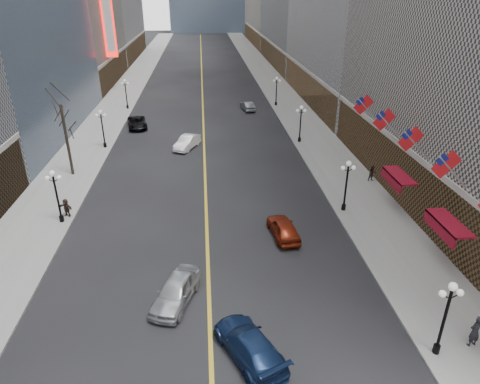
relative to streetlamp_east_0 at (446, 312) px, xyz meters
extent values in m
cube|color=gray|center=(2.20, 56.00, -2.83)|extent=(6.00, 230.00, 0.15)
cube|color=gray|center=(-25.80, 56.00, -2.83)|extent=(6.00, 230.00, 0.15)
cube|color=gold|center=(-11.80, 66.00, -2.89)|extent=(0.25, 200.00, 0.02)
cube|color=#493830|center=(6.60, 15.00, -0.30)|extent=(2.80, 41.00, 5.00)
cube|color=#493830|center=(6.60, 54.00, -0.30)|extent=(2.80, 35.00, 5.00)
cube|color=#493830|center=(6.60, 92.00, -0.30)|extent=(2.80, 39.00, 5.00)
cube|color=#493830|center=(6.60, 135.00, -0.30)|extent=(2.80, 45.00, 5.00)
cube|color=#493830|center=(-30.20, 73.00, -0.30)|extent=(2.80, 29.00, 5.00)
cube|color=#493830|center=(-30.20, 107.00, -0.30)|extent=(2.80, 37.00, 5.00)
cylinder|color=black|center=(0.00, 0.00, -2.50)|extent=(0.36, 0.36, 0.50)
cylinder|color=black|center=(0.00, 0.00, -0.75)|extent=(0.16, 0.16, 4.00)
sphere|color=white|center=(0.00, 0.00, 1.55)|extent=(0.44, 0.44, 0.44)
sphere|color=white|center=(-0.45, 0.00, 1.15)|extent=(0.36, 0.36, 0.36)
sphere|color=white|center=(0.45, 0.00, 1.15)|extent=(0.36, 0.36, 0.36)
cylinder|color=black|center=(0.00, 16.00, -2.50)|extent=(0.36, 0.36, 0.50)
cylinder|color=black|center=(0.00, 16.00, -0.75)|extent=(0.16, 0.16, 4.00)
sphere|color=white|center=(0.00, 16.00, 1.55)|extent=(0.44, 0.44, 0.44)
sphere|color=white|center=(-0.45, 16.00, 1.15)|extent=(0.36, 0.36, 0.36)
sphere|color=white|center=(0.45, 16.00, 1.15)|extent=(0.36, 0.36, 0.36)
cylinder|color=black|center=(0.00, 34.00, -2.50)|extent=(0.36, 0.36, 0.50)
cylinder|color=black|center=(0.00, 34.00, -0.75)|extent=(0.16, 0.16, 4.00)
sphere|color=white|center=(0.00, 34.00, 1.55)|extent=(0.44, 0.44, 0.44)
sphere|color=white|center=(-0.45, 34.00, 1.15)|extent=(0.36, 0.36, 0.36)
sphere|color=white|center=(0.45, 34.00, 1.15)|extent=(0.36, 0.36, 0.36)
cylinder|color=black|center=(0.00, 52.00, -2.50)|extent=(0.36, 0.36, 0.50)
cylinder|color=black|center=(0.00, 52.00, -0.75)|extent=(0.16, 0.16, 4.00)
sphere|color=white|center=(0.00, 52.00, 1.55)|extent=(0.44, 0.44, 0.44)
sphere|color=white|center=(-0.45, 52.00, 1.15)|extent=(0.36, 0.36, 0.36)
sphere|color=white|center=(0.45, 52.00, 1.15)|extent=(0.36, 0.36, 0.36)
cylinder|color=black|center=(-23.60, 16.00, -2.50)|extent=(0.36, 0.36, 0.50)
cylinder|color=black|center=(-23.60, 16.00, -0.75)|extent=(0.16, 0.16, 4.00)
sphere|color=white|center=(-23.60, 16.00, 1.55)|extent=(0.44, 0.44, 0.44)
sphere|color=white|center=(-24.05, 16.00, 1.15)|extent=(0.36, 0.36, 0.36)
sphere|color=white|center=(-23.15, 16.00, 1.15)|extent=(0.36, 0.36, 0.36)
cylinder|color=black|center=(-23.60, 34.00, -2.50)|extent=(0.36, 0.36, 0.50)
cylinder|color=black|center=(-23.60, 34.00, -0.75)|extent=(0.16, 0.16, 4.00)
sphere|color=white|center=(-23.60, 34.00, 1.55)|extent=(0.44, 0.44, 0.44)
sphere|color=white|center=(-24.05, 34.00, 1.15)|extent=(0.36, 0.36, 0.36)
sphere|color=white|center=(-23.15, 34.00, 1.15)|extent=(0.36, 0.36, 0.36)
cylinder|color=black|center=(-23.60, 52.00, -2.50)|extent=(0.36, 0.36, 0.50)
cylinder|color=black|center=(-23.60, 52.00, -0.75)|extent=(0.16, 0.16, 4.00)
sphere|color=white|center=(-23.60, 52.00, 1.55)|extent=(0.44, 0.44, 0.44)
sphere|color=white|center=(-24.05, 52.00, 1.15)|extent=(0.36, 0.36, 0.36)
sphere|color=white|center=(-23.15, 52.00, 1.15)|extent=(0.36, 0.36, 0.36)
cylinder|color=#B2B2B7|center=(4.00, 8.00, 3.90)|extent=(2.49, 0.12, 2.49)
cube|color=red|center=(3.35, 8.00, 4.55)|extent=(1.94, 0.04, 1.94)
cube|color=navy|center=(3.00, 8.00, 4.90)|extent=(0.88, 0.06, 0.88)
cylinder|color=#B2B2B7|center=(4.00, 13.00, 3.90)|extent=(2.49, 0.12, 2.49)
cube|color=red|center=(3.35, 13.00, 4.55)|extent=(1.94, 0.04, 1.94)
cube|color=navy|center=(3.00, 13.00, 4.90)|extent=(0.88, 0.06, 0.88)
cylinder|color=#B2B2B7|center=(4.00, 18.00, 3.90)|extent=(2.49, 0.12, 2.49)
cube|color=red|center=(3.35, 18.00, 4.55)|extent=(1.94, 0.04, 1.94)
cube|color=navy|center=(3.00, 18.00, 4.90)|extent=(0.88, 0.06, 0.88)
cylinder|color=#B2B2B7|center=(4.00, 23.00, 3.90)|extent=(2.49, 0.12, 2.49)
cube|color=red|center=(3.35, 23.00, 4.55)|extent=(1.94, 0.04, 1.94)
cube|color=navy|center=(3.00, 23.00, 4.90)|extent=(0.88, 0.06, 0.88)
cube|color=maroon|center=(4.50, 8.00, 0.30)|extent=(1.40, 4.00, 0.15)
cube|color=maroon|center=(3.85, 8.00, -0.10)|extent=(0.10, 4.00, 0.90)
cube|color=maroon|center=(4.50, 16.00, 0.30)|extent=(1.40, 4.00, 0.15)
cube|color=maroon|center=(3.85, 16.00, -0.10)|extent=(0.10, 4.00, 0.90)
cube|color=red|center=(-27.70, 66.00, 9.10)|extent=(2.00, 0.50, 12.00)
cube|color=white|center=(-27.65, 66.00, 9.10)|extent=(1.40, 0.55, 10.00)
cylinder|color=#2D231C|center=(-25.30, 26.00, 0.85)|extent=(0.28, 0.28, 7.20)
imported|color=#B4B8BC|center=(-13.80, 5.41, -2.08)|extent=(3.43, 5.16, 1.63)
imported|color=white|center=(-13.80, 33.15, -2.14)|extent=(3.35, 4.85, 1.52)
imported|color=black|center=(-20.80, 42.00, -2.18)|extent=(3.37, 5.57, 1.44)
imported|color=#132347|center=(-9.80, 0.75, -2.13)|extent=(4.16, 5.71, 1.54)
imported|color=maroon|center=(-5.92, 12.36, -2.15)|extent=(2.28, 4.60, 1.51)
imported|color=#505758|center=(-4.85, 49.78, -2.22)|extent=(2.12, 4.34, 1.37)
imported|color=black|center=(2.15, 0.33, -1.78)|extent=(0.82, 0.68, 1.95)
imported|color=black|center=(4.60, 21.67, -1.95)|extent=(0.83, 0.54, 1.59)
imported|color=#2D2119|center=(-23.40, 16.91, -1.97)|extent=(1.48, 1.07, 1.57)
camera|label=1|loc=(-11.70, -15.64, 14.64)|focal=32.00mm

